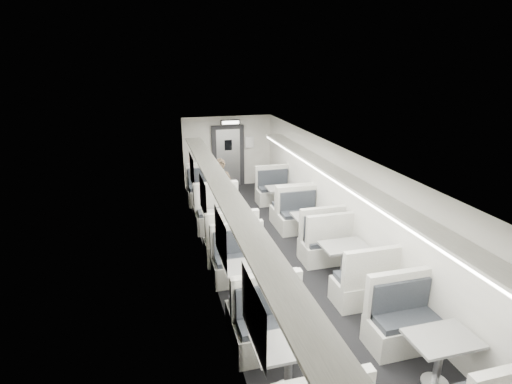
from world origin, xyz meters
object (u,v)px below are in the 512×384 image
passenger (221,190)px  vestibule_door (228,157)px  booth_left_b (224,228)px  booth_right_a (282,199)px  exit_sign (230,122)px  booth_right_c (343,262)px  booth_left_c (249,284)px  booth_right_b (311,229)px  booth_left_a (210,200)px  booth_right_d (439,360)px  booth_left_d (288,368)px

passenger → vestibule_door: (0.79, 2.96, 0.18)m
booth_left_b → passenger: (0.21, 1.47, 0.45)m
booth_right_a → exit_sign: (-1.00, 2.34, 1.90)m
booth_left_b → booth_right_a: bearing=38.8°
vestibule_door → passenger: bearing=-104.9°
passenger → exit_sign: exit_sign is taller
booth_right_a → booth_right_c: 3.83m
booth_left_c → vestibule_door: (1.00, 6.94, 0.65)m
booth_right_b → booth_right_c: (0.00, -1.67, 0.01)m
booth_left_a → booth_left_c: size_ratio=1.06×
booth_right_d → vestibule_door: (-1.00, 9.46, 0.65)m
booth_right_b → passenger: bearing=131.4°
booth_right_b → booth_right_c: bearing=-90.0°
booth_left_c → passenger: 4.01m
booth_left_d → booth_right_c: 3.13m
booth_left_b → booth_left_d: bearing=-90.0°
booth_right_a → booth_right_c: bearing=-90.0°
booth_left_c → booth_right_a: booth_left_c is taller
booth_right_b → passenger: passenger is taller
booth_right_d → booth_right_a: bearing=90.0°
booth_left_d → booth_right_c: size_ratio=1.02×
passenger → booth_right_a: bearing=27.5°
booth_left_b → booth_right_d: 5.41m
booth_right_c → booth_left_c: bearing=-172.0°
booth_left_b → vestibule_door: vestibule_door is taller
booth_left_a → booth_right_a: bearing=-12.3°
passenger → exit_sign: (0.79, 2.48, 1.42)m
booth_right_b → vestibule_door: size_ratio=1.03×
booth_left_b → vestibule_door: bearing=77.3°
booth_right_a → booth_left_a: bearing=167.7°
booth_right_a → exit_sign: bearing=113.1°
booth_left_a → booth_right_b: (2.00, -2.60, -0.03)m
booth_right_d → exit_sign: size_ratio=3.56×
vestibule_door → exit_sign: 1.33m
booth_right_d → booth_left_c: bearing=128.4°
booth_left_a → booth_left_b: size_ratio=1.00×
booth_left_a → exit_sign: exit_sign is taller
booth_right_b → booth_left_b: bearing=164.5°
booth_left_d → booth_right_a: size_ratio=1.05×
booth_right_c → booth_right_d: size_ratio=1.00×
booth_left_a → passenger: size_ratio=1.34×
exit_sign → vestibule_door: bearing=90.0°
booth_right_c → booth_right_d: 2.81m
booth_left_d → booth_right_b: (2.00, 4.08, -0.02)m
booth_left_a → passenger: 0.76m
exit_sign → booth_right_d: bearing=-83.6°
booth_left_c → booth_right_b: size_ratio=1.01×
exit_sign → booth_left_c: bearing=-98.8°
booth_left_a → booth_right_a: (2.00, -0.44, -0.03)m
booth_left_d → exit_sign: bearing=83.4°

